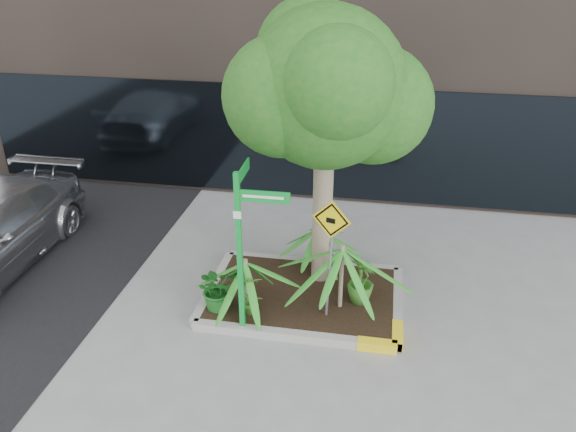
# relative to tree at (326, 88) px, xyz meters

# --- Properties ---
(ground) EXTENTS (80.00, 80.00, 0.00)m
(ground) POSITION_rel_tree_xyz_m (-0.42, -0.87, -3.55)
(ground) COLOR gray
(ground) RESTS_ON ground
(planter) EXTENTS (3.35, 2.36, 0.15)m
(planter) POSITION_rel_tree_xyz_m (-0.19, -0.59, -3.44)
(planter) COLOR #9E9E99
(planter) RESTS_ON ground
(tree) EXTENTS (3.24, 2.87, 4.86)m
(tree) POSITION_rel_tree_xyz_m (0.00, 0.00, 0.00)
(tree) COLOR gray
(tree) RESTS_ON ground
(palm_front) EXTENTS (1.30, 1.30, 1.45)m
(palm_front) POSITION_rel_tree_xyz_m (0.43, -0.85, -2.31)
(palm_front) COLOR gray
(palm_front) RESTS_ON ground
(palm_left) EXTENTS (0.99, 0.99, 1.10)m
(palm_left) POSITION_rel_tree_xyz_m (-1.08, -1.11, -2.57)
(palm_left) COLOR gray
(palm_left) RESTS_ON ground
(palm_back) EXTENTS (0.91, 0.91, 1.01)m
(palm_back) POSITION_rel_tree_xyz_m (-0.11, 0.33, -2.64)
(palm_back) COLOR gray
(palm_back) RESTS_ON ground
(shrub_a) EXTENTS (0.98, 0.98, 0.77)m
(shrub_a) POSITION_rel_tree_xyz_m (-1.52, -1.24, -3.01)
(shrub_a) COLOR #1C621F
(shrub_a) RESTS_ON planter
(shrub_b) EXTENTS (0.54, 0.54, 0.79)m
(shrub_b) POSITION_rel_tree_xyz_m (0.74, -0.64, -3.00)
(shrub_b) COLOR #326E21
(shrub_b) RESTS_ON planter
(shrub_c) EXTENTS (0.51, 0.51, 0.75)m
(shrub_c) POSITION_rel_tree_xyz_m (-0.98, -1.29, -3.02)
(shrub_c) COLOR #377123
(shrub_c) RESTS_ON planter
(shrub_d) EXTENTS (0.64, 0.64, 0.84)m
(shrub_d) POSITION_rel_tree_xyz_m (0.06, 0.06, -2.98)
(shrub_d) COLOR #27691E
(shrub_d) RESTS_ON planter
(street_sign_post) EXTENTS (0.81, 0.80, 2.73)m
(street_sign_post) POSITION_rel_tree_xyz_m (-0.97, -1.57, -1.86)
(street_sign_post) COLOR #0E9F33
(street_sign_post) RESTS_ON ground
(cattle_sign) EXTENTS (0.60, 0.22, 2.00)m
(cattle_sign) POSITION_rel_tree_xyz_m (0.26, -1.07, -2.04)
(cattle_sign) COLOR slate
(cattle_sign) RESTS_ON ground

